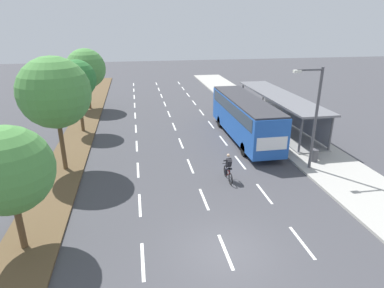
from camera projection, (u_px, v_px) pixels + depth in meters
ground_plane at (226, 253)px, 13.85m from camera, size 140.00×140.00×0.00m
median_strip at (84, 124)px, 30.89m from camera, size 2.60×52.00×0.12m
sidewalk_right at (260, 115)px, 33.74m from camera, size 4.50×52.00×0.15m
lane_divider_left at (136, 129)px, 29.63m from camera, size 0.14×46.53×0.01m
lane_divider_center at (174, 127)px, 30.20m from camera, size 0.14×46.53×0.01m
lane_divider_right at (211, 125)px, 30.77m from camera, size 0.14×46.53×0.01m
bus_shelter at (281, 107)px, 29.41m from camera, size 2.90×13.95×2.86m
bus at (245, 115)px, 26.41m from camera, size 2.54×11.29×3.37m
cyclist at (228, 168)px, 19.84m from camera, size 0.46×1.82×1.71m
median_tree_nearest at (8, 170)px, 12.77m from camera, size 3.55×3.55×5.40m
median_tree_second at (54, 93)px, 19.64m from camera, size 4.34×4.34×7.20m
median_tree_third at (77, 79)px, 27.15m from camera, size 3.17×3.17×6.11m
median_tree_fourth at (86, 68)px, 34.49m from camera, size 4.13×4.13×6.39m
streetlight at (314, 113)px, 20.14m from camera, size 1.91×0.24×6.50m
trash_bin at (314, 155)px, 22.37m from camera, size 0.52×0.52×0.85m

